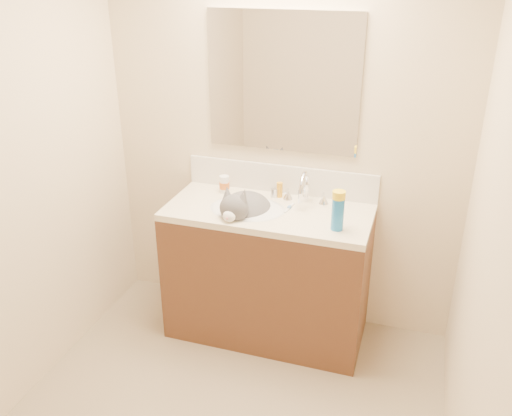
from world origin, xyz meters
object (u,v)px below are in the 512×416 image
Objects in this scene: pill_bottle at (224,184)px; spray_can at (338,214)px; silver_jar at (274,193)px; amber_bottle at (280,190)px; vanity_cabinet at (268,275)px; basin at (247,219)px; faucet at (304,190)px; cat at (244,212)px.

spray_can is at bearing -21.30° from pill_bottle.
amber_bottle reaches higher than silver_jar.
vanity_cabinet is 0.51m from silver_jar.
basin is (-0.12, -0.03, 0.38)m from vanity_cabinet.
amber_bottle is (0.13, 0.22, 0.12)m from basin.
pill_bottle is 0.59× the size of spray_can.
silver_jar is (0.10, 0.21, 0.10)m from basin.
amber_bottle is 0.53m from spray_can.
faucet reaches higher than cat.
faucet is at bearing -13.33° from silver_jar.
vanity_cabinet is 12.90× the size of amber_bottle.
vanity_cabinet is 6.59× the size of spray_can.
silver_jar is at bearing 64.10° from basin.
faucet is 0.37m from spray_can.
basin reaches higher than vanity_cabinet.
faucet reaches higher than silver_jar.
spray_can is (0.41, -0.33, 0.04)m from amber_bottle.
amber_bottle is 0.51× the size of spray_can.
silver_jar is at bearing 64.12° from cat.
faucet is 3.01× the size of amber_bottle.
faucet reaches higher than basin.
spray_can is (0.57, -0.10, 0.11)m from cat.
spray_can reaches higher than amber_bottle.
spray_can is (0.25, -0.27, 0.01)m from faucet.
faucet is (0.30, 0.17, 0.16)m from basin.
cat is 2.48× the size of spray_can.
spray_can reaches higher than pill_bottle.
basin is 0.05m from cat.
silver_jar is (0.13, 0.22, 0.05)m from cat.
vanity_cabinet is at bearing 14.04° from basin.
basin is at bearing -120.84° from amber_bottle.
pill_bottle is 0.35m from amber_bottle.
spray_can is (0.43, -0.14, 0.54)m from vanity_cabinet.
spray_can reaches higher than vanity_cabinet.
faucet is 1.54× the size of spray_can.
cat is (-0.02, -0.01, 0.05)m from basin.
silver_jar is 0.04m from amber_bottle.
cat is 4.24× the size of pill_bottle.
basin is 8.27× the size of silver_jar.
faucet is 0.62× the size of cat.
cat is at bearing -119.85° from silver_jar.
amber_bottle is at bearing 161.62° from faucet.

